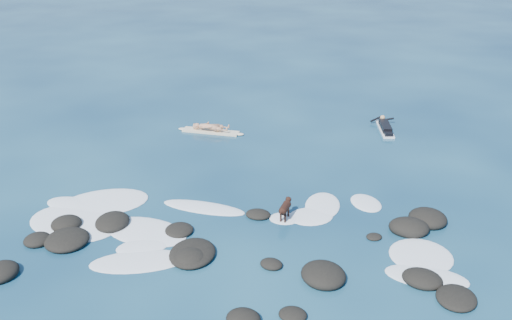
{
  "coord_description": "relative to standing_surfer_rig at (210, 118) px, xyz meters",
  "views": [
    {
      "loc": [
        1.67,
        -16.89,
        10.21
      ],
      "look_at": [
        0.32,
        4.0,
        0.9
      ],
      "focal_mm": 40.0,
      "sensor_mm": 36.0,
      "label": 1
    }
  ],
  "objects": [
    {
      "name": "paddling_surfer_rig",
      "position": [
        8.65,
        0.91,
        -0.6
      ],
      "size": [
        1.22,
        2.72,
        0.47
      ],
      "rotation": [
        0.0,
        0.0,
        1.6
      ],
      "color": "white",
      "rests_on": "ground"
    },
    {
      "name": "breaking_foam",
      "position": [
        0.41,
        -9.02,
        -0.75
      ],
      "size": [
        15.1,
        6.54,
        0.12
      ],
      "color": "white",
      "rests_on": "ground"
    },
    {
      "name": "ground",
      "position": [
        2.26,
        -9.23,
        -0.76
      ],
      "size": [
        160.0,
        160.0,
        0.0
      ],
      "primitive_type": "plane",
      "color": "#0A2642",
      "rests_on": "ground"
    },
    {
      "name": "dog",
      "position": [
        3.82,
        -8.36,
        -0.26
      ],
      "size": [
        0.5,
        1.16,
        0.75
      ],
      "rotation": [
        0.0,
        0.0,
        1.3
      ],
      "color": "black",
      "rests_on": "ground"
    },
    {
      "name": "reef_rocks",
      "position": [
        2.38,
        -10.52,
        -0.65
      ],
      "size": [
        15.11,
        7.12,
        0.61
      ],
      "color": "black",
      "rests_on": "ground"
    },
    {
      "name": "standing_surfer_rig",
      "position": [
        0.0,
        0.0,
        0.0
      ],
      "size": [
        3.39,
        1.09,
        1.93
      ],
      "rotation": [
        0.0,
        0.0,
        -0.18
      ],
      "color": "beige",
      "rests_on": "ground"
    }
  ]
}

